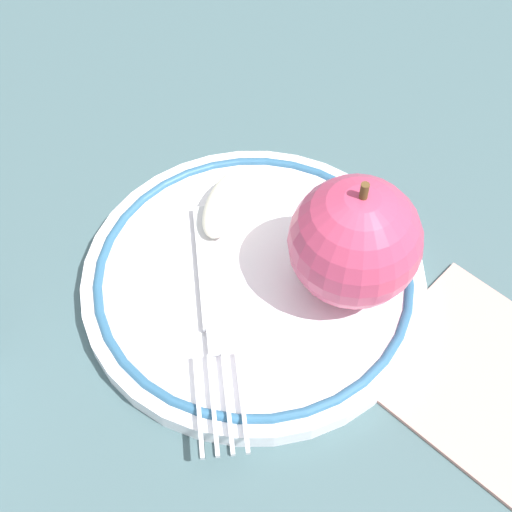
% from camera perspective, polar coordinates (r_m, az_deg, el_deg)
% --- Properties ---
extents(ground_plane, '(2.00, 2.00, 0.00)m').
position_cam_1_polar(ground_plane, '(0.46, -1.25, -2.84)').
color(ground_plane, '#405A5F').
extents(plate, '(0.22, 0.22, 0.02)m').
position_cam_1_polar(plate, '(0.45, 0.00, -2.08)').
color(plate, white).
rests_on(plate, ground_plane).
extents(apple_red_whole, '(0.08, 0.08, 0.09)m').
position_cam_1_polar(apple_red_whole, '(0.41, 7.92, 1.15)').
color(apple_red_whole, '#BE3B5D').
rests_on(apple_red_whole, plate).
extents(apple_slice_front, '(0.06, 0.06, 0.02)m').
position_cam_1_polar(apple_slice_front, '(0.47, -2.40, 4.22)').
color(apple_slice_front, white).
rests_on(apple_slice_front, plate).
extents(fork, '(0.17, 0.08, 0.00)m').
position_cam_1_polar(fork, '(0.43, -3.57, -4.34)').
color(fork, silver).
rests_on(fork, plate).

